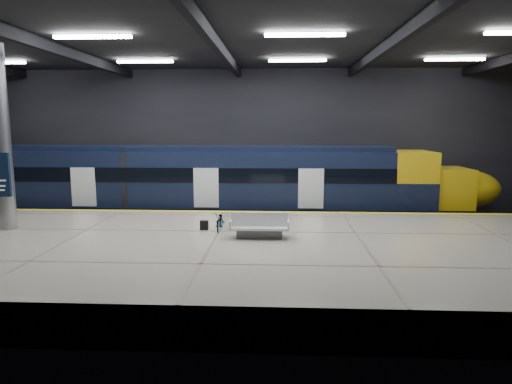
{
  "coord_description": "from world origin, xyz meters",
  "views": [
    {
      "loc": [
        2.18,
        -17.38,
        5.01
      ],
      "look_at": [
        1.24,
        1.5,
        2.2
      ],
      "focal_mm": 32.0,
      "sensor_mm": 36.0,
      "label": 1
    }
  ],
  "objects": [
    {
      "name": "ground",
      "position": [
        0.0,
        0.0,
        0.0
      ],
      "size": [
        30.0,
        30.0,
        0.0
      ],
      "primitive_type": "plane",
      "color": "black",
      "rests_on": "ground"
    },
    {
      "name": "room_shell",
      "position": [
        -0.0,
        0.0,
        5.72
      ],
      "size": [
        30.1,
        16.1,
        8.05
      ],
      "color": "black",
      "rests_on": "ground"
    },
    {
      "name": "platform",
      "position": [
        0.0,
        -2.5,
        0.55
      ],
      "size": [
        30.0,
        11.0,
        1.1
      ],
      "primitive_type": "cube",
      "color": "#BFB6A2",
      "rests_on": "ground"
    },
    {
      "name": "safety_strip",
      "position": [
        0.0,
        2.75,
        1.11
      ],
      "size": [
        30.0,
        0.4,
        0.01
      ],
      "primitive_type": "cube",
      "color": "yellow",
      "rests_on": "platform"
    },
    {
      "name": "rails",
      "position": [
        0.0,
        5.5,
        0.08
      ],
      "size": [
        30.0,
        1.52,
        0.16
      ],
      "color": "gray",
      "rests_on": "ground"
    },
    {
      "name": "train",
      "position": [
        -2.48,
        5.5,
        2.06
      ],
      "size": [
        29.4,
        2.84,
        3.79
      ],
      "color": "black",
      "rests_on": "ground"
    },
    {
      "name": "bench",
      "position": [
        1.54,
        -1.92,
        1.42
      ],
      "size": [
        2.04,
        0.86,
        0.9
      ],
      "rotation": [
        0.0,
        0.0,
        0.01
      ],
      "color": "#595B60",
      "rests_on": "platform"
    },
    {
      "name": "bicycle",
      "position": [
        0.02,
        -0.81,
        1.46
      ],
      "size": [
        0.48,
        1.36,
        0.71
      ],
      "primitive_type": "imported",
      "rotation": [
        0.0,
        0.0,
        -0.0
      ],
      "color": "#99999E",
      "rests_on": "platform"
    },
    {
      "name": "pannier_bag",
      "position": [
        -0.58,
        -0.81,
        1.28
      ],
      "size": [
        0.3,
        0.18,
        0.35
      ],
      "primitive_type": "cube",
      "rotation": [
        0.0,
        0.0,
        -0.0
      ],
      "color": "black",
      "rests_on": "platform"
    },
    {
      "name": "info_column",
      "position": [
        -8.0,
        -1.03,
        4.46
      ],
      "size": [
        0.9,
        0.78,
        6.9
      ],
      "color": "#9EA0A5",
      "rests_on": "platform"
    }
  ]
}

